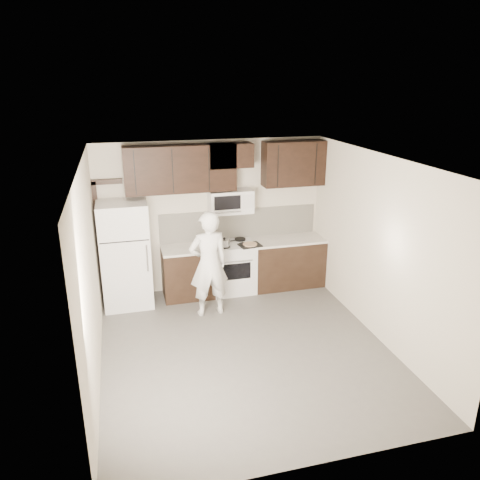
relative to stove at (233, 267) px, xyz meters
name	(u,v)px	position (x,y,z in m)	size (l,w,h in m)	color
floor	(245,348)	(-0.30, -1.94, -0.46)	(4.50, 4.50, 0.00)	#565350
back_wall	(212,216)	(-0.30, 0.31, 0.89)	(4.00, 4.00, 0.00)	beige
ceiling	(246,161)	(-0.30, -1.94, 2.24)	(4.50, 4.50, 0.00)	white
counter_run	(249,266)	(0.30, 0.00, 0.00)	(2.95, 0.64, 0.91)	black
stove	(233,267)	(0.00, 0.00, 0.00)	(0.76, 0.66, 0.94)	silver
backsplash	(239,223)	(0.20, 0.30, 0.72)	(2.90, 0.02, 0.54)	silver
upper_cabinets	(225,165)	(-0.09, 0.14, 1.82)	(3.48, 0.35, 0.78)	black
microwave	(231,201)	(0.00, 0.12, 1.19)	(0.76, 0.42, 0.40)	silver
refrigerator	(126,255)	(-1.85, -0.05, 0.44)	(0.80, 0.76, 1.80)	silver
door_trim	(101,231)	(-2.22, 0.27, 0.79)	(0.50, 0.08, 2.12)	black
saucepan	(224,243)	(-0.18, -0.15, 0.52)	(0.33, 0.19, 0.18)	silver
baking_tray	(250,245)	(0.27, -0.19, 0.46)	(0.37, 0.28, 0.02)	black
pizza	(250,244)	(0.27, -0.19, 0.48)	(0.25, 0.25, 0.02)	beige
person	(209,264)	(-0.58, -0.75, 0.41)	(0.64, 0.42, 1.75)	white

